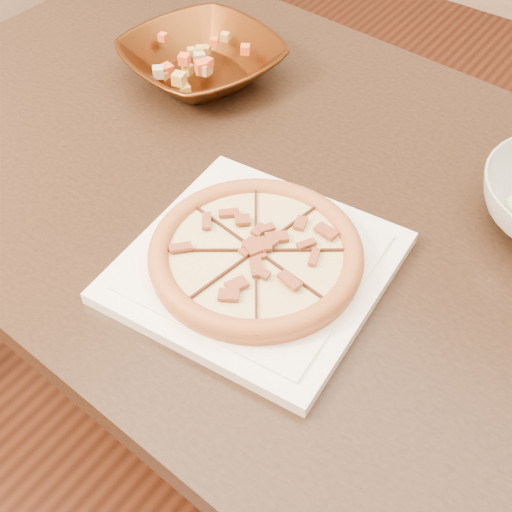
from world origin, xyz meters
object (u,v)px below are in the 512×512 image
(dining_table, at_px, (263,220))
(pizza, at_px, (256,254))
(plate, at_px, (256,266))
(bronze_bowl, at_px, (202,61))

(dining_table, height_order, pizza, pizza)
(plate, bearing_deg, bronze_bowl, 137.55)
(bronze_bowl, bearing_deg, pizza, -42.45)
(dining_table, bearing_deg, plate, -56.98)
(plate, height_order, bronze_bowl, bronze_bowl)
(plate, height_order, pizza, pizza)
(plate, distance_m, bronze_bowl, 0.48)
(dining_table, relative_size, plate, 4.09)
(dining_table, bearing_deg, bronze_bowl, 148.19)
(plate, xyz_separation_m, pizza, (-0.00, 0.00, 0.02))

